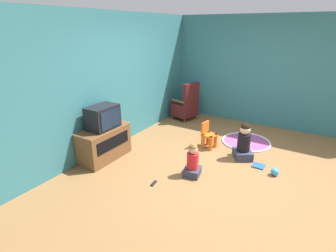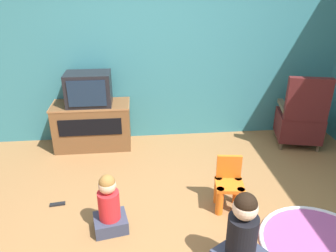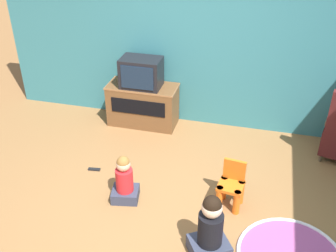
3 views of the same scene
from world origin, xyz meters
The scene contains 8 objects.
ground_plane centered at (0.00, 0.00, 0.00)m, with size 30.00×30.00×0.00m, color olive.
wall_back centered at (-0.19, 2.15, 1.31)m, with size 5.63×0.12×2.61m.
tv_cabinet centered at (-0.88, 1.84, 0.32)m, with size 1.00×0.46×0.61m.
television centered at (-0.88, 1.82, 0.82)m, with size 0.56×0.38×0.42m.
yellow_kid_chair centered at (0.59, 0.39, 0.22)m, with size 0.30×0.29×0.53m.
child_watching_left centered at (-0.56, 0.18, 0.25)m, with size 0.34×0.31×0.58m.
child_watching_center centered at (0.48, -0.36, 0.30)m, with size 0.47×0.45×0.70m.
remote_control centered at (-1.12, 0.58, 0.01)m, with size 0.15×0.06×0.02m.
Camera 3 is at (0.75, -2.98, 2.99)m, focal length 42.00 mm.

